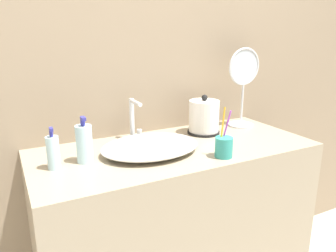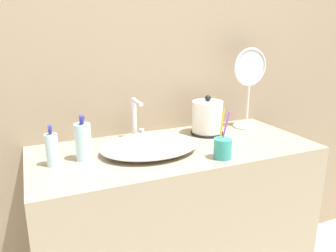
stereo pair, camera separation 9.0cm
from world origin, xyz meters
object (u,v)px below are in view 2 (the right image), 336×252
(faucet, at_px, (136,117))
(electric_kettle, at_px, (207,119))
(lotion_bottle, at_px, (52,150))
(vanity_mirror, at_px, (249,83))
(shampoo_bottle, at_px, (83,142))
(toothbrush_cup, at_px, (223,148))

(faucet, height_order, electric_kettle, electric_kettle)
(lotion_bottle, distance_m, vanity_mirror, 1.00)
(faucet, xyz_separation_m, vanity_mirror, (0.59, -0.05, 0.13))
(faucet, bearing_deg, lotion_bottle, -154.37)
(lotion_bottle, bearing_deg, vanity_mirror, 8.10)
(electric_kettle, distance_m, vanity_mirror, 0.30)
(lotion_bottle, xyz_separation_m, vanity_mirror, (0.98, 0.14, 0.17))
(faucet, relative_size, shampoo_bottle, 1.06)
(electric_kettle, distance_m, lotion_bottle, 0.74)
(toothbrush_cup, distance_m, vanity_mirror, 0.52)
(lotion_bottle, bearing_deg, toothbrush_cup, -16.75)
(shampoo_bottle, relative_size, vanity_mirror, 0.44)
(faucet, relative_size, toothbrush_cup, 0.95)
(toothbrush_cup, bearing_deg, shampoo_bottle, 158.29)
(lotion_bottle, relative_size, vanity_mirror, 0.39)
(vanity_mirror, bearing_deg, electric_kettle, -175.31)
(toothbrush_cup, relative_size, vanity_mirror, 0.49)
(faucet, height_order, toothbrush_cup, toothbrush_cup)
(toothbrush_cup, distance_m, lotion_bottle, 0.65)
(shampoo_bottle, bearing_deg, vanity_mirror, 8.27)
(toothbrush_cup, height_order, vanity_mirror, vanity_mirror)
(shampoo_bottle, bearing_deg, lotion_bottle, -173.17)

